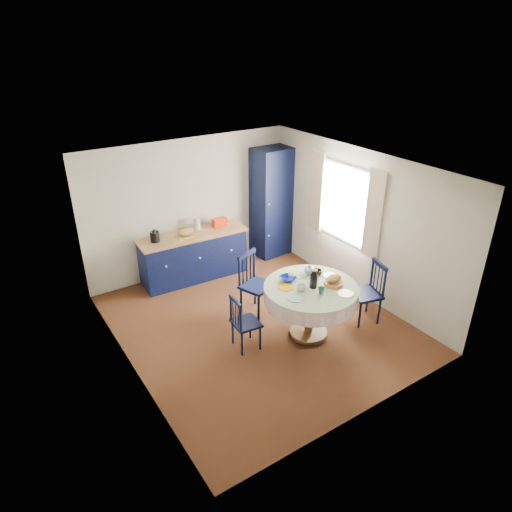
{
  "coord_description": "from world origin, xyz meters",
  "views": [
    {
      "loc": [
        -3.29,
        -4.96,
        4.17
      ],
      "look_at": [
        0.1,
        0.2,
        1.08
      ],
      "focal_mm": 32.0,
      "sensor_mm": 36.0,
      "label": 1
    }
  ],
  "objects_px": {
    "kitchen_counter": "(193,255)",
    "mug_d": "(291,277)",
    "chair_left": "(244,322)",
    "mug_a": "(302,288)",
    "mug_b": "(321,290)",
    "chair_far": "(255,284)",
    "chair_right": "(368,292)",
    "pantry_cabinet": "(272,202)",
    "mug_c": "(317,273)",
    "cobalt_bowl": "(288,279)",
    "dining_table": "(311,294)"
  },
  "relations": [
    {
      "from": "chair_far",
      "to": "cobalt_bowl",
      "type": "xyz_separation_m",
      "value": [
        0.17,
        -0.63,
        0.34
      ]
    },
    {
      "from": "dining_table",
      "to": "chair_right",
      "type": "bearing_deg",
      "value": -10.48
    },
    {
      "from": "chair_far",
      "to": "cobalt_bowl",
      "type": "bearing_deg",
      "value": -94.33
    },
    {
      "from": "dining_table",
      "to": "chair_far",
      "type": "height_order",
      "value": "dining_table"
    },
    {
      "from": "kitchen_counter",
      "to": "mug_d",
      "type": "xyz_separation_m",
      "value": [
        0.54,
        -2.23,
        0.42
      ]
    },
    {
      "from": "dining_table",
      "to": "mug_b",
      "type": "bearing_deg",
      "value": -92.28
    },
    {
      "from": "mug_a",
      "to": "cobalt_bowl",
      "type": "bearing_deg",
      "value": 87.27
    },
    {
      "from": "chair_left",
      "to": "mug_b",
      "type": "height_order",
      "value": "mug_b"
    },
    {
      "from": "cobalt_bowl",
      "to": "chair_right",
      "type": "bearing_deg",
      "value": -23.71
    },
    {
      "from": "mug_a",
      "to": "chair_left",
      "type": "bearing_deg",
      "value": 160.94
    },
    {
      "from": "chair_right",
      "to": "mug_a",
      "type": "distance_m",
      "value": 1.27
    },
    {
      "from": "mug_c",
      "to": "cobalt_bowl",
      "type": "distance_m",
      "value": 0.48
    },
    {
      "from": "kitchen_counter",
      "to": "mug_b",
      "type": "bearing_deg",
      "value": -74.22
    },
    {
      "from": "chair_right",
      "to": "mug_d",
      "type": "distance_m",
      "value": 1.29
    },
    {
      "from": "chair_left",
      "to": "mug_d",
      "type": "height_order",
      "value": "mug_d"
    },
    {
      "from": "chair_far",
      "to": "mug_c",
      "type": "height_order",
      "value": "chair_far"
    },
    {
      "from": "mug_b",
      "to": "mug_d",
      "type": "relative_size",
      "value": 0.99
    },
    {
      "from": "mug_b",
      "to": "cobalt_bowl",
      "type": "bearing_deg",
      "value": 106.97
    },
    {
      "from": "kitchen_counter",
      "to": "pantry_cabinet",
      "type": "xyz_separation_m",
      "value": [
        1.82,
        0.1,
        0.63
      ]
    },
    {
      "from": "chair_right",
      "to": "mug_d",
      "type": "bearing_deg",
      "value": -98.73
    },
    {
      "from": "mug_a",
      "to": "chair_far",
      "type": "bearing_deg",
      "value": 99.17
    },
    {
      "from": "mug_a",
      "to": "mug_d",
      "type": "relative_size",
      "value": 1.21
    },
    {
      "from": "dining_table",
      "to": "cobalt_bowl",
      "type": "bearing_deg",
      "value": 118.13
    },
    {
      "from": "chair_right",
      "to": "mug_b",
      "type": "relative_size",
      "value": 9.93
    },
    {
      "from": "chair_left",
      "to": "chair_far",
      "type": "xyz_separation_m",
      "value": [
        0.64,
        0.7,
        0.09
      ]
    },
    {
      "from": "pantry_cabinet",
      "to": "mug_d",
      "type": "height_order",
      "value": "pantry_cabinet"
    },
    {
      "from": "chair_right",
      "to": "mug_b",
      "type": "bearing_deg",
      "value": -72.4
    },
    {
      "from": "chair_right",
      "to": "mug_c",
      "type": "xyz_separation_m",
      "value": [
        -0.72,
        0.39,
        0.38
      ]
    },
    {
      "from": "kitchen_counter",
      "to": "dining_table",
      "type": "height_order",
      "value": "kitchen_counter"
    },
    {
      "from": "chair_far",
      "to": "mug_a",
      "type": "bearing_deg",
      "value": -100.54
    },
    {
      "from": "pantry_cabinet",
      "to": "dining_table",
      "type": "distance_m",
      "value": 2.91
    },
    {
      "from": "chair_far",
      "to": "mug_b",
      "type": "height_order",
      "value": "chair_far"
    },
    {
      "from": "kitchen_counter",
      "to": "mug_a",
      "type": "height_order",
      "value": "kitchen_counter"
    },
    {
      "from": "pantry_cabinet",
      "to": "cobalt_bowl",
      "type": "xyz_separation_m",
      "value": [
        -1.34,
        -2.31,
        -0.22
      ]
    },
    {
      "from": "chair_far",
      "to": "mug_c",
      "type": "bearing_deg",
      "value": -70.21
    },
    {
      "from": "kitchen_counter",
      "to": "cobalt_bowl",
      "type": "relative_size",
      "value": 8.43
    },
    {
      "from": "pantry_cabinet",
      "to": "chair_left",
      "type": "distance_m",
      "value": 3.28
    },
    {
      "from": "mug_a",
      "to": "cobalt_bowl",
      "type": "relative_size",
      "value": 0.52
    },
    {
      "from": "chair_right",
      "to": "cobalt_bowl",
      "type": "relative_size",
      "value": 4.19
    },
    {
      "from": "mug_c",
      "to": "mug_d",
      "type": "relative_size",
      "value": 1.27
    },
    {
      "from": "kitchen_counter",
      "to": "pantry_cabinet",
      "type": "distance_m",
      "value": 1.93
    },
    {
      "from": "chair_left",
      "to": "mug_a",
      "type": "xyz_separation_m",
      "value": [
        0.8,
        -0.28,
        0.45
      ]
    },
    {
      "from": "kitchen_counter",
      "to": "mug_b",
      "type": "height_order",
      "value": "kitchen_counter"
    },
    {
      "from": "kitchen_counter",
      "to": "dining_table",
      "type": "bearing_deg",
      "value": -72.93
    },
    {
      "from": "pantry_cabinet",
      "to": "chair_far",
      "type": "distance_m",
      "value": 2.33
    },
    {
      "from": "mug_d",
      "to": "cobalt_bowl",
      "type": "relative_size",
      "value": 0.43
    },
    {
      "from": "chair_far",
      "to": "mug_a",
      "type": "xyz_separation_m",
      "value": [
        0.16,
        -0.98,
        0.36
      ]
    },
    {
      "from": "pantry_cabinet",
      "to": "mug_b",
      "type": "relative_size",
      "value": 21.74
    },
    {
      "from": "kitchen_counter",
      "to": "chair_left",
      "type": "relative_size",
      "value": 2.34
    },
    {
      "from": "chair_left",
      "to": "mug_d",
      "type": "xyz_separation_m",
      "value": [
        0.87,
        0.06,
        0.45
      ]
    }
  ]
}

